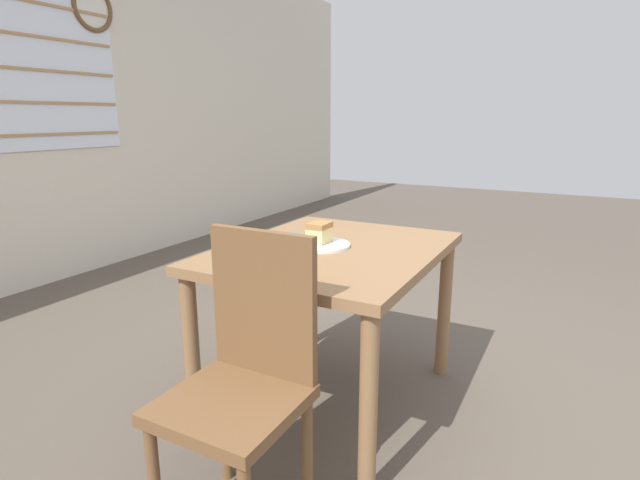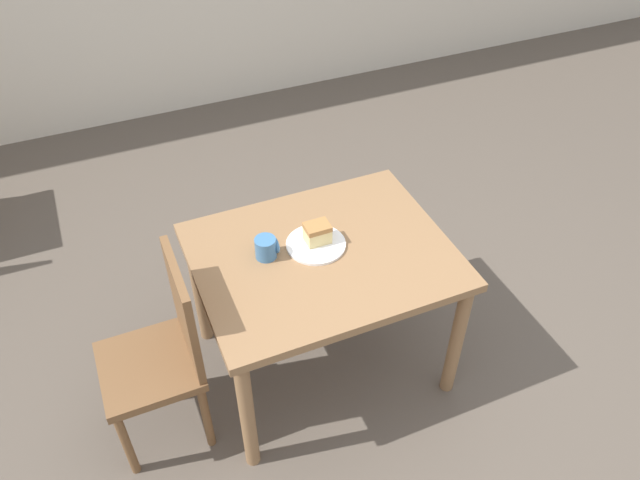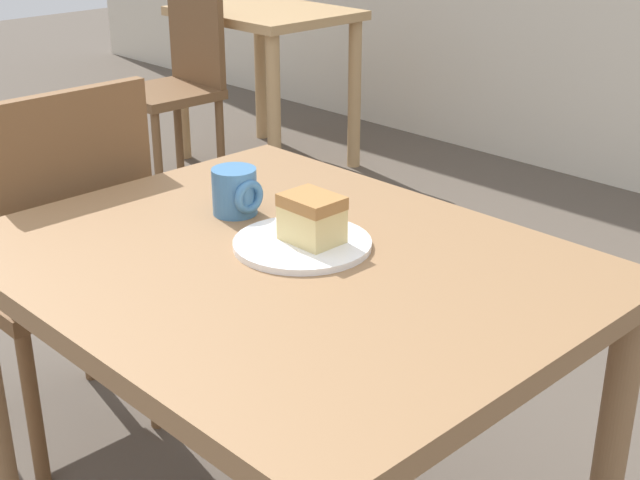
% 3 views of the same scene
% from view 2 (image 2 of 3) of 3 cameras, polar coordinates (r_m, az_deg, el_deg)
% --- Properties ---
extents(ground_plane, '(14.00, 14.00, 0.00)m').
position_cam_2_polar(ground_plane, '(2.92, 5.89, -15.48)').
color(ground_plane, brown).
extents(dining_table_near, '(1.04, 0.83, 0.71)m').
position_cam_2_polar(dining_table_near, '(2.62, 0.23, -2.72)').
color(dining_table_near, olive).
rests_on(dining_table_near, ground_plane).
extents(chair_near_window, '(0.38, 0.38, 0.91)m').
position_cam_2_polar(chair_near_window, '(2.56, -14.10, -9.83)').
color(chair_near_window, brown).
rests_on(chair_near_window, ground_plane).
extents(plate, '(0.25, 0.25, 0.01)m').
position_cam_2_polar(plate, '(2.58, -0.38, -0.40)').
color(plate, white).
rests_on(plate, dining_table_near).
extents(cake_slice, '(0.10, 0.08, 0.09)m').
position_cam_2_polar(cake_slice, '(2.56, -0.24, 0.66)').
color(cake_slice, '#E0C67F').
rests_on(cake_slice, plate).
extents(coffee_mug, '(0.09, 0.09, 0.09)m').
position_cam_2_polar(coffee_mug, '(2.51, -4.91, -0.70)').
color(coffee_mug, teal).
rests_on(coffee_mug, dining_table_near).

